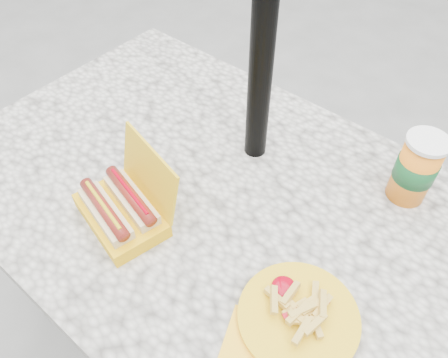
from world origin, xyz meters
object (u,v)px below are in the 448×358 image
Objects in this scene: soda_cup at (416,169)px; umbrella_pole at (265,8)px; fries_plate at (296,319)px; hotdog_box at (122,208)px.

umbrella_pole is at bearing -163.54° from soda_cup.
soda_cup is (0.02, 0.39, 0.07)m from fries_plate.
hotdog_box is at bearing -133.67° from soda_cup.
umbrella_pole is at bearing 136.67° from fries_plate.
fries_plate is (0.39, 0.04, -0.02)m from hotdog_box.
umbrella_pole is 0.44m from soda_cup.
umbrella_pole is 13.83× the size of soda_cup.
umbrella_pole is 9.94× the size of hotdog_box.
fries_plate is 1.93× the size of soda_cup.
hotdog_box is 0.60m from soda_cup.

